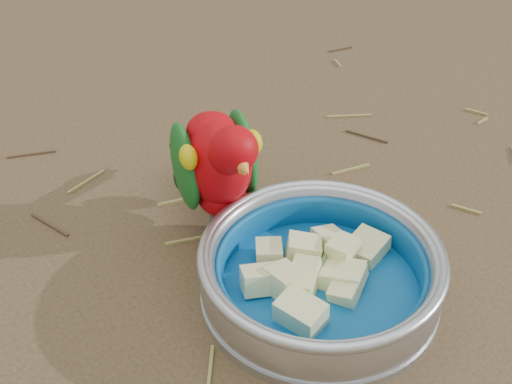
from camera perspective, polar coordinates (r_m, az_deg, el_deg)
ground at (r=0.75m, az=2.26°, el=-6.86°), size 60.00×60.00×0.00m
food_bowl at (r=0.73m, az=5.10°, el=-7.91°), size 0.24×0.24×0.02m
bowl_wall at (r=0.71m, az=5.23°, el=-6.18°), size 0.24×0.24×0.04m
fruit_wedges at (r=0.71m, az=5.20°, el=-6.59°), size 0.14×0.14×0.03m
lory_parrot at (r=0.77m, az=-3.01°, el=1.53°), size 0.13×0.20×0.15m
ground_debris at (r=0.79m, az=-3.70°, el=-3.84°), size 0.90×0.80×0.01m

